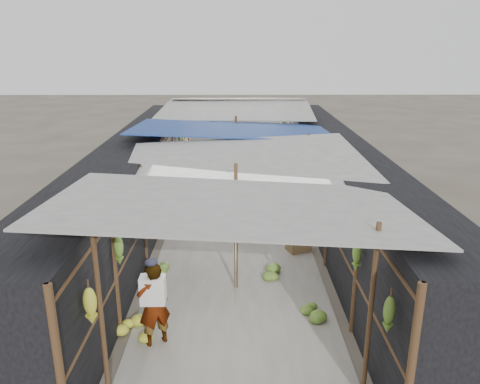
{
  "coord_description": "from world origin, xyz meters",
  "views": [
    {
      "loc": [
        0.01,
        -5.44,
        4.75
      ],
      "look_at": [
        0.1,
        5.49,
        1.25
      ],
      "focal_mm": 35.0,
      "sensor_mm": 36.0,
      "label": 1
    }
  ],
  "objects_px": {
    "shopper_blue": "(236,203)",
    "vendor_seated": "(276,219)",
    "vendor_elderly": "(154,304)",
    "black_basin": "(270,179)",
    "crate_near": "(254,231)"
  },
  "relations": [
    {
      "from": "crate_near",
      "to": "vendor_seated",
      "type": "bearing_deg",
      "value": -29.63
    },
    {
      "from": "black_basin",
      "to": "vendor_elderly",
      "type": "xyz_separation_m",
      "value": [
        -2.52,
        -9.53,
        0.65
      ]
    },
    {
      "from": "crate_near",
      "to": "black_basin",
      "type": "bearing_deg",
      "value": 58.44
    },
    {
      "from": "crate_near",
      "to": "vendor_elderly",
      "type": "distance_m",
      "value": 4.84
    },
    {
      "from": "black_basin",
      "to": "shopper_blue",
      "type": "relative_size",
      "value": 0.33
    },
    {
      "from": "vendor_elderly",
      "to": "shopper_blue",
      "type": "distance_m",
      "value": 4.72
    },
    {
      "from": "crate_near",
      "to": "vendor_seated",
      "type": "xyz_separation_m",
      "value": [
        0.53,
        -0.06,
        0.34
      ]
    },
    {
      "from": "black_basin",
      "to": "vendor_elderly",
      "type": "distance_m",
      "value": 9.88
    },
    {
      "from": "crate_near",
      "to": "shopper_blue",
      "type": "xyz_separation_m",
      "value": [
        -0.46,
        0.07,
        0.73
      ]
    },
    {
      "from": "vendor_elderly",
      "to": "shopper_blue",
      "type": "xyz_separation_m",
      "value": [
        1.33,
        4.53,
        0.15
      ]
    },
    {
      "from": "shopper_blue",
      "to": "black_basin",
      "type": "bearing_deg",
      "value": 75.83
    },
    {
      "from": "shopper_blue",
      "to": "vendor_seated",
      "type": "xyz_separation_m",
      "value": [
        0.99,
        -0.13,
        -0.39
      ]
    },
    {
      "from": "vendor_elderly",
      "to": "vendor_seated",
      "type": "xyz_separation_m",
      "value": [
        2.32,
        4.4,
        -0.24
      ]
    },
    {
      "from": "black_basin",
      "to": "vendor_seated",
      "type": "height_order",
      "value": "vendor_seated"
    },
    {
      "from": "crate_near",
      "to": "shopper_blue",
      "type": "distance_m",
      "value": 0.86
    }
  ]
}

